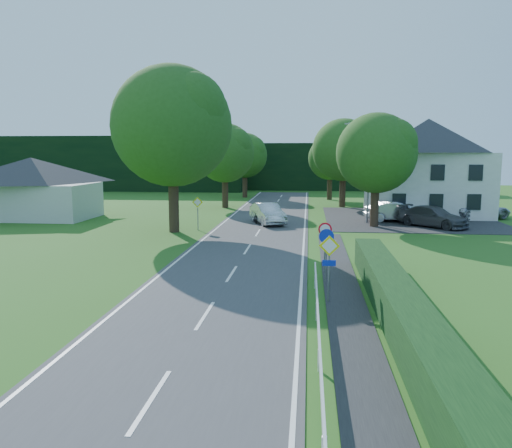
# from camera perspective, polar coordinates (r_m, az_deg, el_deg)

# --- Properties ---
(ground) EXTENTS (160.00, 160.00, 0.00)m
(ground) POSITION_cam_1_polar(r_m,az_deg,el_deg) (12.29, -11.91, -19.24)
(ground) COLOR #2B5819
(ground) RESTS_ON ground
(road) EXTENTS (7.00, 80.00, 0.04)m
(road) POSITION_cam_1_polar(r_m,az_deg,el_deg) (31.06, -0.54, -2.21)
(road) COLOR #3C3D3F
(road) RESTS_ON ground
(footpath) EXTENTS (1.50, 44.00, 0.04)m
(footpath) POSITION_cam_1_polar(r_m,az_deg,el_deg) (13.64, 12.07, -16.27)
(footpath) COLOR #232325
(footpath) RESTS_ON ground
(parking_pad) EXTENTS (14.00, 16.00, 0.04)m
(parking_pad) POSITION_cam_1_polar(r_m,az_deg,el_deg) (44.53, 16.99, 0.59)
(parking_pad) COLOR #232325
(parking_pad) RESTS_ON ground
(line_edge_left) EXTENTS (0.12, 80.00, 0.01)m
(line_edge_left) POSITION_cam_1_polar(r_m,az_deg,el_deg) (31.59, -6.41, -2.04)
(line_edge_left) COLOR white
(line_edge_left) RESTS_ON road
(line_edge_right) EXTENTS (0.12, 80.00, 0.01)m
(line_edge_right) POSITION_cam_1_polar(r_m,az_deg,el_deg) (30.86, 5.47, -2.27)
(line_edge_right) COLOR white
(line_edge_right) RESTS_ON road
(line_centre) EXTENTS (0.12, 80.00, 0.01)m
(line_centre) POSITION_cam_1_polar(r_m,az_deg,el_deg) (31.06, -0.54, -2.17)
(line_centre) COLOR white
(line_centre) RESTS_ON road
(guardrail) EXTENTS (0.12, 26.00, 0.69)m
(guardrail) POSITION_cam_1_polar(r_m,az_deg,el_deg) (10.74, 7.63, -21.33)
(guardrail) COLOR white
(guardrail) RESTS_ON ground
(hedge_right) EXTENTS (1.20, 30.00, 1.30)m
(hedge_right) POSITION_cam_1_polar(r_m,az_deg,el_deg) (11.87, 21.03, -17.17)
(hedge_right) COLOR black
(hedge_right) RESTS_ON ground
(tree_main) EXTENTS (9.40, 9.40, 11.64)m
(tree_main) POSITION_cam_1_polar(r_m,az_deg,el_deg) (35.64, -9.53, 8.38)
(tree_main) COLOR #265118
(tree_main) RESTS_ON ground
(tree_left_far) EXTENTS (7.00, 7.00, 8.58)m
(tree_left_far) POSITION_cam_1_polar(r_m,az_deg,el_deg) (51.08, -3.57, 6.67)
(tree_left_far) COLOR #265118
(tree_left_far) RESTS_ON ground
(tree_right_far) EXTENTS (7.40, 7.40, 9.09)m
(tree_right_far) POSITION_cam_1_polar(r_m,az_deg,el_deg) (52.48, 9.93, 6.88)
(tree_right_far) COLOR #265118
(tree_right_far) RESTS_ON ground
(tree_left_back) EXTENTS (6.60, 6.60, 8.07)m
(tree_left_back) POSITION_cam_1_polar(r_m,az_deg,el_deg) (62.88, -1.29, 6.73)
(tree_left_back) COLOR #265118
(tree_left_back) RESTS_ON ground
(tree_right_back) EXTENTS (6.20, 6.20, 7.56)m
(tree_right_back) POSITION_cam_1_polar(r_m,az_deg,el_deg) (60.43, 8.45, 6.34)
(tree_right_back) COLOR #265118
(tree_right_back) RESTS_ON ground
(tree_right_mid) EXTENTS (7.00, 7.00, 8.58)m
(tree_right_mid) POSITION_cam_1_polar(r_m,az_deg,el_deg) (38.70, 13.53, 5.98)
(tree_right_mid) COLOR #265118
(tree_right_mid) RESTS_ON ground
(treeline_left) EXTENTS (44.00, 6.00, 8.00)m
(treeline_left) POSITION_cam_1_polar(r_m,az_deg,el_deg) (78.93, -17.61, 6.62)
(treeline_left) COLOR black
(treeline_left) RESTS_ON ground
(treeline_right) EXTENTS (30.00, 5.00, 7.00)m
(treeline_right) POSITION_cam_1_polar(r_m,az_deg,el_deg) (76.51, 9.46, 6.48)
(treeline_right) COLOR black
(treeline_right) RESTS_ON ground
(bungalow_left) EXTENTS (11.00, 6.50, 5.20)m
(bungalow_left) POSITION_cam_1_polar(r_m,az_deg,el_deg) (46.79, -24.19, 3.90)
(bungalow_left) COLOR #B7B6B2
(bungalow_left) RESTS_ON ground
(house_white) EXTENTS (10.60, 8.40, 8.60)m
(house_white) POSITION_cam_1_polar(r_m,az_deg,el_deg) (47.54, 18.91, 6.27)
(house_white) COLOR silver
(house_white) RESTS_ON ground
(streetlight) EXTENTS (2.03, 0.18, 8.00)m
(streetlight) POSITION_cam_1_polar(r_m,az_deg,el_deg) (40.62, 12.56, 6.35)
(streetlight) COLOR gray
(streetlight) RESTS_ON ground
(sign_priority_right) EXTENTS (0.78, 0.09, 2.59)m
(sign_priority_right) POSITION_cam_1_polar(r_m,az_deg,el_deg) (18.74, 8.37, -3.69)
(sign_priority_right) COLOR gray
(sign_priority_right) RESTS_ON ground
(sign_roundabout) EXTENTS (0.64, 0.08, 2.37)m
(sign_roundabout) POSITION_cam_1_polar(r_m,az_deg,el_deg) (21.71, 8.05, -2.39)
(sign_roundabout) COLOR gray
(sign_roundabout) RESTS_ON ground
(sign_speed_limit) EXTENTS (0.64, 0.11, 2.37)m
(sign_speed_limit) POSITION_cam_1_polar(r_m,az_deg,el_deg) (23.66, 7.89, -1.28)
(sign_speed_limit) COLOR gray
(sign_speed_limit) RESTS_ON ground
(sign_priority_left) EXTENTS (0.78, 0.09, 2.44)m
(sign_priority_left) POSITION_cam_1_polar(r_m,az_deg,el_deg) (36.44, -6.69, 1.97)
(sign_priority_left) COLOR gray
(sign_priority_left) RESTS_ON ground
(moving_car) EXTENTS (3.39, 5.19, 1.62)m
(moving_car) POSITION_cam_1_polar(r_m,az_deg,el_deg) (39.36, 1.32, 1.21)
(moving_car) COLOR silver
(moving_car) RESTS_ON road
(motorcycle) EXTENTS (1.16, 2.06, 1.02)m
(motorcycle) POSITION_cam_1_polar(r_m,az_deg,el_deg) (40.14, -0.15, 0.92)
(motorcycle) COLOR black
(motorcycle) RESTS_ON road
(parked_car_red) EXTENTS (4.16, 2.33, 1.34)m
(parked_car_red) POSITION_cam_1_polar(r_m,az_deg,el_deg) (43.58, 15.36, 1.41)
(parked_car_red) COLOR maroon
(parked_car_red) RESTS_ON parking_pad
(parked_car_silver_a) EXTENTS (5.11, 2.26, 1.63)m
(parked_car_silver_a) POSITION_cam_1_polar(r_m,az_deg,el_deg) (42.23, 15.70, 1.39)
(parked_car_silver_a) COLOR silver
(parked_car_silver_a) RESTS_ON parking_pad
(parked_car_grey) EXTENTS (5.36, 5.26, 1.55)m
(parked_car_grey) POSITION_cam_1_polar(r_m,az_deg,el_deg) (40.06, 19.59, 0.81)
(parked_car_grey) COLOR #48474C
(parked_car_grey) RESTS_ON parking_pad
(parked_car_silver_b) EXTENTS (5.84, 4.10, 1.48)m
(parked_car_silver_b) POSITION_cam_1_polar(r_m,az_deg,el_deg) (46.65, 24.11, 1.51)
(parked_car_silver_b) COLOR #ADAEB4
(parked_car_silver_b) RESTS_ON parking_pad
(parasol) EXTENTS (3.03, 3.05, 2.12)m
(parasol) POSITION_cam_1_polar(r_m,az_deg,el_deg) (46.55, 17.73, 2.22)
(parasol) COLOR red
(parasol) RESTS_ON parking_pad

